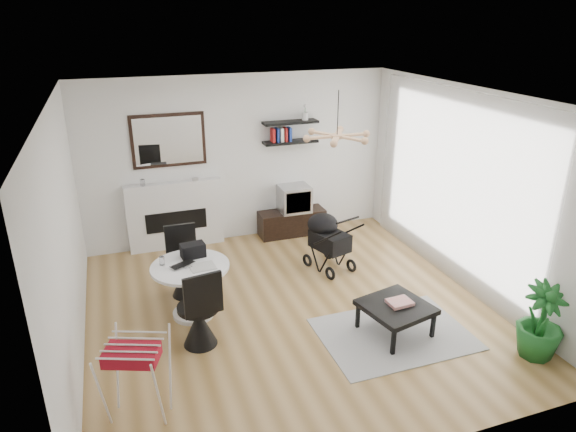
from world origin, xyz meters
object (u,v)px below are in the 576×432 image
object	(u,v)px
tv_console	(292,222)
potted_plant	(541,321)
crt_tv	(294,198)
stroller	(327,243)
drying_rack	(137,379)
coffee_table	(396,308)
dining_table	(191,283)
fireplace	(175,207)

from	to	relation	value
tv_console	potted_plant	world-z (taller)	potted_plant
crt_tv	stroller	bearing A→B (deg)	-88.35
crt_tv	potted_plant	distance (m)	4.30
drying_rack	crt_tv	bearing A→B (deg)	72.89
tv_console	coffee_table	xyz separation A→B (m)	(0.16, -3.17, 0.13)
crt_tv	tv_console	bearing A→B (deg)	175.46
dining_table	stroller	bearing A→B (deg)	17.24
drying_rack	coffee_table	size ratio (longest dim) A/B	0.95
coffee_table	stroller	bearing A→B (deg)	92.56
stroller	fireplace	bearing A→B (deg)	126.43
dining_table	stroller	distance (m)	2.21
fireplace	drying_rack	distance (m)	3.82
potted_plant	coffee_table	bearing A→B (deg)	144.58
potted_plant	fireplace	bearing A→B (deg)	128.59
fireplace	stroller	size ratio (longest dim) A/B	2.35
crt_tv	dining_table	world-z (taller)	crt_tv
fireplace	dining_table	world-z (taller)	fireplace
drying_rack	potted_plant	xyz separation A→B (m)	(4.21, -0.49, 0.01)
fireplace	crt_tv	size ratio (longest dim) A/B	4.27
dining_table	drying_rack	distance (m)	1.76
crt_tv	drying_rack	xyz separation A→B (m)	(-2.84, -3.57, -0.21)
dining_table	stroller	size ratio (longest dim) A/B	1.04
crt_tv	potted_plant	world-z (taller)	potted_plant
coffee_table	crt_tv	bearing A→B (deg)	92.17
tv_console	drying_rack	distance (m)	4.54
tv_console	stroller	distance (m)	1.35
fireplace	dining_table	bearing A→B (deg)	-92.77
tv_console	dining_table	distance (m)	2.86
tv_console	crt_tv	world-z (taller)	crt_tv
fireplace	tv_console	distance (m)	1.99
dining_table	drying_rack	world-z (taller)	drying_rack
fireplace	potted_plant	distance (m)	5.38
drying_rack	tv_console	bearing A→B (deg)	73.33
coffee_table	potted_plant	world-z (taller)	potted_plant
fireplace	coffee_table	distance (m)	3.92
fireplace	crt_tv	world-z (taller)	fireplace
crt_tv	potted_plant	xyz separation A→B (m)	(1.38, -4.06, -0.21)
fireplace	coffee_table	world-z (taller)	fireplace
fireplace	potted_plant	size ratio (longest dim) A/B	2.47
dining_table	potted_plant	size ratio (longest dim) A/B	1.09
tv_console	stroller	bearing A→B (deg)	-86.60
crt_tv	potted_plant	size ratio (longest dim) A/B	0.58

